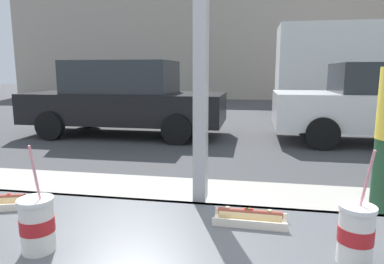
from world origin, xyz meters
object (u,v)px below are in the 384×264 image
(soda_cup_right, at_px, (37,224))
(box_truck, at_px, (378,66))
(soda_cup_left, at_px, (356,234))
(hotdog_tray_near, at_px, (250,217))
(parked_car_black, at_px, (125,98))

(soda_cup_right, xyz_separation_m, box_truck, (4.86, 12.42, 0.62))
(soda_cup_left, distance_m, hotdog_tray_near, 0.35)
(soda_cup_left, xyz_separation_m, hotdog_tray_near, (-0.28, 0.20, -0.06))
(soda_cup_right, bearing_deg, box_truck, 68.64)
(soda_cup_left, height_order, hotdog_tray_near, soda_cup_left)
(soda_cup_right, bearing_deg, parked_car_black, 109.04)
(soda_cup_left, xyz_separation_m, soda_cup_right, (-0.88, -0.09, -0.00))
(hotdog_tray_near, distance_m, parked_car_black, 7.34)
(soda_cup_right, bearing_deg, hotdog_tray_near, 25.98)
(hotdog_tray_near, height_order, parked_car_black, parked_car_black)
(parked_car_black, bearing_deg, soda_cup_left, -64.50)
(box_truck, bearing_deg, hotdog_tray_near, -109.34)
(soda_cup_left, height_order, box_truck, box_truck)
(soda_cup_right, bearing_deg, soda_cup_left, 5.82)
(soda_cup_left, height_order, soda_cup_right, soda_cup_left)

